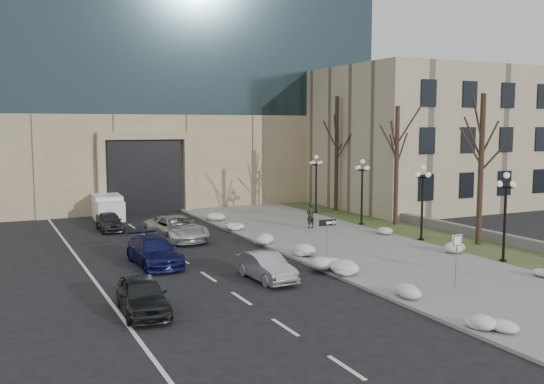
{
  "coord_description": "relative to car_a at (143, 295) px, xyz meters",
  "views": [
    {
      "loc": [
        -16.01,
        -16.59,
        7.18
      ],
      "look_at": [
        -1.62,
        13.16,
        3.5
      ],
      "focal_mm": 40.0,
      "sensor_mm": 36.0,
      "label": 1
    }
  ],
  "objects": [
    {
      "name": "ground",
      "position": [
        10.66,
        -5.82,
        -0.7
      ],
      "size": [
        160.0,
        160.0,
        0.0
      ],
      "primitive_type": "plane",
      "color": "black",
      "rests_on": "ground"
    },
    {
      "name": "sidewalk",
      "position": [
        14.16,
        8.18,
        -0.64
      ],
      "size": [
        9.0,
        40.0,
        0.12
      ],
      "primitive_type": "cube",
      "color": "gray",
      "rests_on": "ground"
    },
    {
      "name": "curb",
      "position": [
        9.66,
        8.18,
        -0.63
      ],
      "size": [
        0.3,
        40.0,
        0.14
      ],
      "primitive_type": "cube",
      "color": "gray",
      "rests_on": "ground"
    },
    {
      "name": "grass_strip",
      "position": [
        20.66,
        8.18,
        -0.65
      ],
      "size": [
        4.0,
        40.0,
        0.1
      ],
      "primitive_type": "cube",
      "color": "#3A4C26",
      "rests_on": "ground"
    },
    {
      "name": "stone_wall",
      "position": [
        22.66,
        10.18,
        -0.35
      ],
      "size": [
        0.5,
        30.0,
        0.7
      ],
      "primitive_type": "cube",
      "color": "slate",
      "rests_on": "ground"
    },
    {
      "name": "office_tower",
      "position": [
        8.65,
        37.77,
        17.79
      ],
      "size": [
        40.0,
        24.7,
        36.0
      ],
      "color": "tan",
      "rests_on": "ground"
    },
    {
      "name": "classical_building",
      "position": [
        32.66,
        22.16,
        5.3
      ],
      "size": [
        22.0,
        18.12,
        12.0
      ],
      "color": "tan",
      "rests_on": "ground"
    },
    {
      "name": "car_a",
      "position": [
        0.0,
        0.0,
        0.0
      ],
      "size": [
        1.94,
        4.23,
        1.41
      ],
      "primitive_type": "imported",
      "rotation": [
        0.0,
        0.0,
        -0.07
      ],
      "color": "black",
      "rests_on": "ground"
    },
    {
      "name": "car_b",
      "position": [
        6.34,
        2.4,
        -0.06
      ],
      "size": [
        1.59,
        3.99,
        1.29
      ],
      "primitive_type": "imported",
      "rotation": [
        0.0,
        0.0,
        0.06
      ],
      "color": "#999AA0",
      "rests_on": "ground"
    },
    {
      "name": "car_c",
      "position": [
        2.49,
        7.66,
        0.01
      ],
      "size": [
        2.19,
        4.97,
        1.42
      ],
      "primitive_type": "imported",
      "rotation": [
        0.0,
        0.0,
        0.04
      ],
      "color": "#171953",
      "rests_on": "ground"
    },
    {
      "name": "car_d",
      "position": [
        5.49,
        13.67,
        0.06
      ],
      "size": [
        3.18,
        5.74,
        1.52
      ],
      "primitive_type": "imported",
      "rotation": [
        0.0,
        0.0,
        0.12
      ],
      "color": "silver",
      "rests_on": "ground"
    },
    {
      "name": "car_e",
      "position": [
        2.4,
        18.99,
        -0.06
      ],
      "size": [
        1.63,
        3.81,
        1.28
      ],
      "primitive_type": "imported",
      "rotation": [
        0.0,
        0.0,
        -0.03
      ],
      "color": "#2E2E33",
      "rests_on": "ground"
    },
    {
      "name": "pedestrian",
      "position": [
        14.86,
        13.33,
        0.31
      ],
      "size": [
        0.75,
        0.6,
        1.79
      ],
      "primitive_type": "imported",
      "rotation": [
        0.0,
        0.0,
        3.43
      ],
      "color": "black",
      "rests_on": "sidewalk"
    },
    {
      "name": "box_truck",
      "position": [
        3.3,
        24.58,
        0.19
      ],
      "size": [
        2.39,
        5.91,
        1.84
      ],
      "rotation": [
        0.0,
        0.0,
        -0.07
      ],
      "color": "silver",
      "rests_on": "ground"
    },
    {
      "name": "one_way_sign",
      "position": [
        9.99,
        2.72,
        1.41
      ],
      "size": [
        0.95,
        0.26,
        2.56
      ],
      "rotation": [
        0.0,
        0.0,
        -0.04
      ],
      "color": "slate",
      "rests_on": "ground"
    },
    {
      "name": "keep_sign",
      "position": [
        13.13,
        -2.65,
        1.09
      ],
      "size": [
        0.52,
        0.07,
        2.44
      ],
      "rotation": [
        0.0,
        0.0,
        -0.02
      ],
      "color": "slate",
      "rests_on": "ground"
    },
    {
      "name": "snow_clump_a",
      "position": [
        10.17,
        -7.38,
        -0.4
      ],
      "size": [
        1.1,
        1.6,
        0.36
      ],
      "primitive_type": "ellipsoid",
      "color": "silver",
      "rests_on": "sidewalk"
    },
    {
      "name": "snow_clump_b",
      "position": [
        10.1,
        -3.12,
        -0.4
      ],
      "size": [
        1.1,
        1.6,
        0.36
      ],
      "primitive_type": "ellipsoid",
      "color": "silver",
      "rests_on": "sidewalk"
    },
    {
      "name": "snow_clump_c",
      "position": [
        10.16,
        1.45,
        -0.4
      ],
      "size": [
        1.1,
        1.6,
        0.36
      ],
      "primitive_type": "ellipsoid",
      "color": "silver",
      "rests_on": "sidewalk"
    },
    {
      "name": "snow_clump_d",
      "position": [
        10.2,
        5.69,
        -0.4
      ],
      "size": [
        1.1,
        1.6,
        0.36
      ],
      "primitive_type": "ellipsoid",
      "color": "silver",
      "rests_on": "sidewalk"
    },
    {
      "name": "snow_clump_e",
      "position": [
        9.89,
        9.6,
        -0.4
      ],
      "size": [
        1.1,
        1.6,
        0.36
      ],
      "primitive_type": "ellipsoid",
      "color": "silver",
      "rests_on": "sidewalk"
    },
    {
      "name": "snow_clump_f",
      "position": [
        10.04,
        15.01,
        -0.4
      ],
      "size": [
        1.1,
        1.6,
        0.36
      ],
      "primitive_type": "ellipsoid",
      "color": "silver",
      "rests_on": "sidewalk"
    },
    {
      "name": "snow_clump_g",
      "position": [
        10.1,
        19.68,
        -0.4
      ],
      "size": [
        1.1,
        1.6,
        0.36
      ],
      "primitive_type": "ellipsoid",
      "color": "silver",
      "rests_on": "sidewalk"
    },
    {
      "name": "snow_clump_i",
      "position": [
        18.38,
        2.84,
        -0.4
      ],
      "size": [
        1.1,
        1.6,
        0.36
      ],
      "primitive_type": "ellipsoid",
      "color": "silver",
      "rests_on": "sidewalk"
    },
    {
      "name": "snow_clump_j",
      "position": [
        18.05,
        9.4,
        -0.4
      ],
      "size": [
        1.1,
        1.6,
        0.36
      ],
      "primitive_type": "ellipsoid",
      "color": "silver",
      "rests_on": "sidewalk"
    },
    {
      "name": "snow_clump_k",
      "position": [
        9.8,
        2.89,
        -0.4
      ],
      "size": [
        1.1,
        1.6,
        0.36
      ],
      "primitive_type": "ellipsoid",
      "color": "silver",
      "rests_on": "sidewalk"
    },
    {
      "name": "lamppost_a",
      "position": [
        18.96,
        0.18,
        2.37
      ],
      "size": [
        1.18,
        1.18,
        4.76
      ],
      "color": "black",
      "rests_on": "ground"
    },
    {
      "name": "lamppost_b",
      "position": [
        18.96,
        6.68,
        2.37
      ],
      "size": [
        1.18,
        1.18,
        4.76
      ],
      "color": "black",
      "rests_on": "ground"
    },
    {
      "name": "lamppost_c",
      "position": [
        18.96,
        13.18,
        2.37
      ],
      "size": [
        1.18,
        1.18,
        4.76
      ],
      "color": "black",
      "rests_on": "ground"
    },
    {
      "name": "lamppost_d",
      "position": [
        18.96,
        19.68,
        2.37
      ],
      "size": [
        1.18,
        1.18,
        4.76
      ],
      "color": "black",
      "rests_on": "ground"
    },
    {
      "name": "tree_near",
      "position": [
        21.16,
        4.18,
        5.12
      ],
      "size": [
        3.2,
        3.2,
        9.0
      ],
      "color": "black",
      "rests_on": "ground"
    },
    {
      "name": "tree_mid",
      "position": [
        21.16,
        12.18,
        4.8
      ],
      "size": [
        3.2,
        3.2,
        8.5
      ],
      "color": "black",
      "rests_on": "ground"
    },
    {
      "name": "tree_far",
      "position": [
        21.16,
        20.18,
        5.45
      ],
      "size": [
        3.2,
        3.2,
        9.5
      ],
      "color": "black",
      "rests_on": "ground"
    }
  ]
}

